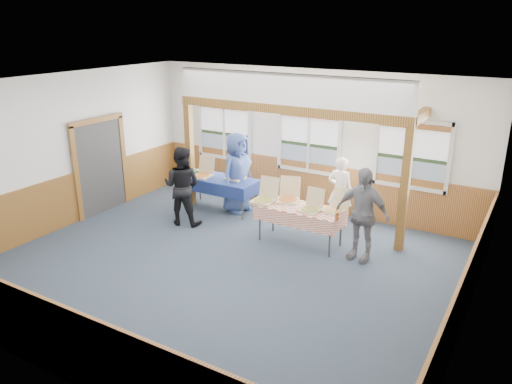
% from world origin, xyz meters
% --- Properties ---
extents(floor, '(8.00, 8.00, 0.00)m').
position_xyz_m(floor, '(0.00, 0.00, 0.00)').
color(floor, '#283442').
rests_on(floor, ground).
extents(ceiling, '(8.00, 8.00, 0.00)m').
position_xyz_m(ceiling, '(0.00, 0.00, 3.20)').
color(ceiling, white).
rests_on(ceiling, wall_back).
extents(wall_back, '(8.00, 0.00, 8.00)m').
position_xyz_m(wall_back, '(0.00, 3.50, 1.60)').
color(wall_back, silver).
rests_on(wall_back, floor).
extents(wall_front, '(8.00, 0.00, 8.00)m').
position_xyz_m(wall_front, '(0.00, -3.50, 1.60)').
color(wall_front, silver).
rests_on(wall_front, floor).
extents(wall_left, '(0.00, 8.00, 8.00)m').
position_xyz_m(wall_left, '(-4.00, 0.00, 1.60)').
color(wall_left, silver).
rests_on(wall_left, floor).
extents(wall_right, '(0.00, 8.00, 8.00)m').
position_xyz_m(wall_right, '(4.00, 0.00, 1.60)').
color(wall_right, silver).
rests_on(wall_right, floor).
extents(wainscot_back, '(7.98, 0.05, 1.10)m').
position_xyz_m(wainscot_back, '(0.00, 3.48, 0.55)').
color(wainscot_back, brown).
rests_on(wainscot_back, floor).
extents(wainscot_front, '(7.98, 0.05, 1.10)m').
position_xyz_m(wainscot_front, '(0.00, -3.48, 0.55)').
color(wainscot_front, brown).
rests_on(wainscot_front, floor).
extents(wainscot_left, '(0.05, 6.98, 1.10)m').
position_xyz_m(wainscot_left, '(-3.98, 0.00, 0.55)').
color(wainscot_left, brown).
rests_on(wainscot_left, floor).
extents(wainscot_right, '(0.05, 6.98, 1.10)m').
position_xyz_m(wainscot_right, '(3.98, 0.00, 0.55)').
color(wainscot_right, brown).
rests_on(wainscot_right, floor).
extents(cased_opening, '(0.06, 1.30, 2.10)m').
position_xyz_m(cased_opening, '(-3.96, 0.90, 1.05)').
color(cased_opening, '#353535').
rests_on(cased_opening, wall_left).
extents(window_left, '(1.56, 0.10, 1.46)m').
position_xyz_m(window_left, '(-2.30, 3.46, 1.68)').
color(window_left, silver).
rests_on(window_left, wall_back).
extents(window_mid, '(1.56, 0.10, 1.46)m').
position_xyz_m(window_mid, '(0.00, 3.46, 1.68)').
color(window_mid, silver).
rests_on(window_mid, wall_back).
extents(window_right, '(1.56, 0.10, 1.46)m').
position_xyz_m(window_right, '(2.30, 3.46, 1.68)').
color(window_right, silver).
rests_on(window_right, wall_back).
extents(post_left, '(0.15, 0.15, 2.40)m').
position_xyz_m(post_left, '(-2.50, 2.30, 1.20)').
color(post_left, '#5A3314').
rests_on(post_left, floor).
extents(post_right, '(0.15, 0.15, 2.40)m').
position_xyz_m(post_right, '(2.50, 2.30, 1.20)').
color(post_right, '#5A3314').
rests_on(post_right, floor).
extents(cross_beam, '(5.15, 0.18, 0.18)m').
position_xyz_m(cross_beam, '(0.00, 2.30, 2.49)').
color(cross_beam, '#5A3314').
rests_on(cross_beam, post_left).
extents(table_left, '(1.90, 1.13, 0.76)m').
position_xyz_m(table_left, '(-1.69, 2.34, 0.70)').
color(table_left, '#353535').
rests_on(table_left, floor).
extents(table_right, '(1.80, 1.14, 0.76)m').
position_xyz_m(table_right, '(0.72, 1.59, 0.69)').
color(table_right, '#353535').
rests_on(table_right, floor).
extents(pizza_box_a, '(0.45, 0.53, 0.44)m').
position_xyz_m(pizza_box_a, '(-2.10, 2.23, 0.82)').
color(pizza_box_a, '#CEAD89').
rests_on(pizza_box_a, table_left).
extents(pizza_box_b, '(0.39, 0.47, 0.41)m').
position_xyz_m(pizza_box_b, '(-1.34, 2.50, 0.82)').
color(pizza_box_b, '#CEAD89').
rests_on(pizza_box_b, table_left).
extents(pizza_box_c, '(0.43, 0.52, 0.46)m').
position_xyz_m(pizza_box_c, '(-0.03, 1.49, 0.83)').
color(pizza_box_c, '#CEAD89').
rests_on(pizza_box_c, table_right).
extents(pizza_box_d, '(0.54, 0.60, 0.45)m').
position_xyz_m(pizza_box_d, '(0.36, 1.78, 0.82)').
color(pizza_box_d, '#CEAD89').
rests_on(pizza_box_d, table_right).
extents(pizza_box_e, '(0.40, 0.47, 0.40)m').
position_xyz_m(pizza_box_e, '(0.97, 1.51, 0.82)').
color(pizza_box_e, '#CEAD89').
rests_on(pizza_box_e, table_right).
extents(pizza_box_f, '(0.48, 0.55, 0.42)m').
position_xyz_m(pizza_box_f, '(1.38, 1.73, 0.82)').
color(pizza_box_f, '#CEAD89').
rests_on(pizza_box_f, table_right).
extents(veggie_tray, '(0.41, 0.41, 0.09)m').
position_xyz_m(veggie_tray, '(-2.44, 2.34, 0.79)').
color(veggie_tray, black).
rests_on(veggie_tray, table_left).
extents(drink_glass, '(0.07, 0.07, 0.15)m').
position_xyz_m(drink_glass, '(1.57, 1.34, 0.83)').
color(drink_glass, '#A34F1B').
rests_on(drink_glass, table_right).
extents(woman_white, '(0.55, 0.36, 1.52)m').
position_xyz_m(woman_white, '(1.04, 2.86, 0.76)').
color(woman_white, white).
rests_on(woman_white, floor).
extents(woman_black, '(0.97, 0.83, 1.71)m').
position_xyz_m(woman_black, '(-1.89, 1.23, 0.85)').
color(woman_black, black).
rests_on(woman_black, floor).
extents(man_blue, '(0.70, 0.97, 1.84)m').
position_xyz_m(man_blue, '(-1.29, 2.46, 0.92)').
color(man_blue, '#395190').
rests_on(man_blue, floor).
extents(person_grey, '(1.07, 0.55, 1.75)m').
position_xyz_m(person_grey, '(1.96, 1.56, 0.88)').
color(person_grey, gray).
rests_on(person_grey, floor).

